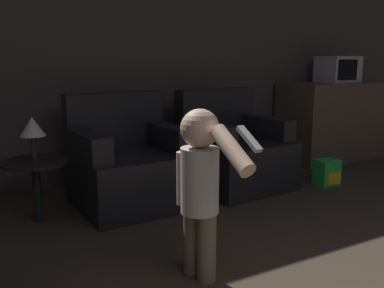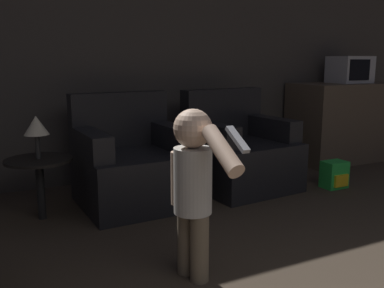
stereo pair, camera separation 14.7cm
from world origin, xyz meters
TOP-DOWN VIEW (x-y plane):
  - wall_back at (0.00, 4.50)m, footprint 8.40×0.05m
  - armchair_left at (-0.37, 3.71)m, footprint 0.88×0.86m
  - armchair_right at (0.68, 3.71)m, footprint 0.92×0.90m
  - person_toddler at (-0.48, 2.35)m, footprint 0.21×0.63m
  - toy_backpack at (1.47, 3.27)m, footprint 0.22×0.18m
  - kitchen_counter at (2.44, 4.11)m, footprint 1.32×0.64m
  - microwave at (2.46, 4.11)m, footprint 0.44×0.36m
  - side_table at (-1.11, 3.66)m, footprint 0.49×0.49m
  - lamp at (-1.11, 3.66)m, footprint 0.18×0.18m

SIDE VIEW (x-z plane):
  - toy_backpack at x=1.47m, z-range 0.00..0.25m
  - armchair_left at x=-0.37m, z-range -0.13..0.78m
  - armchair_right at x=0.68m, z-range -0.13..0.78m
  - side_table at x=-1.11m, z-range 0.16..0.63m
  - kitchen_counter at x=2.44m, z-range 0.00..0.92m
  - person_toddler at x=-0.48m, z-range 0.08..1.02m
  - lamp at x=-1.11m, z-range 0.55..0.87m
  - microwave at x=2.46m, z-range 0.92..1.23m
  - wall_back at x=0.00m, z-range 0.00..2.60m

